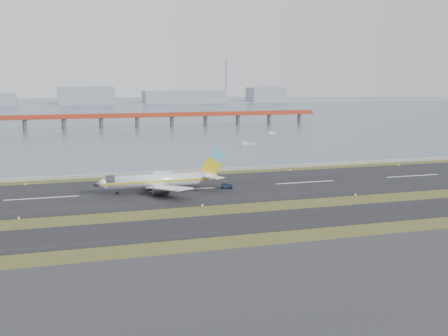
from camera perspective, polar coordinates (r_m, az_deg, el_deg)
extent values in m
plane|color=#3C4B1B|center=(139.21, -1.40, -4.57)|extent=(1000.00, 1000.00, 0.00)
cube|color=#313134|center=(89.95, 8.51, -12.42)|extent=(1000.00, 50.00, 0.10)
cube|color=black|center=(128.06, 0.08, -5.76)|extent=(1000.00, 18.00, 0.10)
cube|color=black|center=(167.58, -4.22, -2.22)|extent=(1000.00, 45.00, 0.10)
cube|color=#999893|center=(196.36, -6.22, -0.45)|extent=(1000.00, 2.50, 1.00)
cube|color=#485B68|center=(592.17, -13.79, 5.66)|extent=(1400.00, 800.00, 1.30)
cube|color=#A8371C|center=(385.19, -8.82, 5.22)|extent=(260.00, 5.00, 1.60)
cube|color=#A8371C|center=(385.10, -8.82, 5.44)|extent=(260.00, 0.40, 1.40)
cylinder|color=#4C4C51|center=(385.51, -8.80, 4.55)|extent=(2.80, 2.80, 7.00)
cylinder|color=#4C4C51|center=(410.84, 4.60, 4.90)|extent=(2.80, 2.80, 7.00)
cube|color=#8B95A4|center=(751.73, -14.58, 6.31)|extent=(1400.00, 80.00, 1.00)
cube|color=#8B95A4|center=(751.89, -13.85, 7.17)|extent=(70.00, 35.00, 22.00)
cube|color=#8B95A4|center=(771.11, -4.09, 7.23)|extent=(110.00, 35.00, 16.00)
cube|color=#8B95A4|center=(807.10, 4.30, 7.45)|extent=(50.00, 35.00, 20.00)
cylinder|color=#8B95A4|center=(786.67, 0.20, 8.89)|extent=(1.80, 1.80, 60.00)
cylinder|color=white|center=(164.18, -6.99, -1.28)|extent=(28.00, 3.80, 3.80)
cone|color=white|center=(162.18, -12.42, -1.55)|extent=(3.20, 3.80, 3.80)
cone|color=white|center=(167.71, -1.54, -0.89)|extent=(5.00, 3.80, 3.80)
cube|color=gold|center=(162.32, -6.87, -1.39)|extent=(31.00, 0.06, 0.45)
cube|color=gold|center=(166.03, -7.11, -1.16)|extent=(31.00, 0.06, 0.45)
cube|color=white|center=(156.51, -5.63, -2.03)|extent=(11.31, 15.89, 1.66)
cube|color=white|center=(172.92, -6.78, -0.98)|extent=(11.31, 15.89, 1.66)
cylinder|color=#323337|center=(158.83, -6.41, -2.32)|extent=(4.20, 2.10, 2.10)
cylinder|color=#323337|center=(170.41, -7.18, -1.55)|extent=(4.20, 2.10, 2.10)
cube|color=gold|center=(167.45, -1.28, 0.10)|extent=(6.80, 0.35, 6.85)
cube|color=#4BB7D5|center=(167.44, -0.66, 1.38)|extent=(4.85, 0.37, 4.90)
cube|color=white|center=(164.11, -1.08, -0.93)|extent=(5.64, 6.80, 0.22)
cube|color=white|center=(171.32, -1.79, -0.51)|extent=(5.64, 6.80, 0.22)
cylinder|color=black|center=(163.19, -10.77, -2.53)|extent=(0.80, 0.28, 0.80)
cylinder|color=black|center=(162.30, -6.27, -2.45)|extent=(1.00, 0.38, 1.00)
cylinder|color=black|center=(167.70, -6.64, -2.08)|extent=(1.00, 0.38, 1.00)
cube|color=#142338|center=(168.92, 0.28, -1.78)|extent=(3.96, 3.02, 1.32)
cube|color=#323337|center=(168.77, 0.13, -1.49)|extent=(1.99, 2.06, 0.77)
cylinder|color=black|center=(168.22, -0.14, -2.04)|extent=(0.83, 0.56, 0.77)
cylinder|color=black|center=(169.94, -0.12, -1.92)|extent=(0.83, 0.56, 0.77)
cylinder|color=black|center=(168.15, 0.68, -2.04)|extent=(0.83, 0.56, 0.77)
cylinder|color=black|center=(169.87, 0.70, -1.93)|extent=(0.83, 0.56, 0.77)
cube|color=silver|center=(281.26, 2.45, 2.46)|extent=(6.87, 3.01, 0.85)
cube|color=silver|center=(280.90, 2.17, 2.61)|extent=(2.09, 1.77, 0.85)
cube|color=silver|center=(338.58, 4.85, 3.56)|extent=(6.51, 4.05, 0.80)
cube|color=silver|center=(337.61, 4.68, 3.66)|extent=(2.17, 1.96, 0.80)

